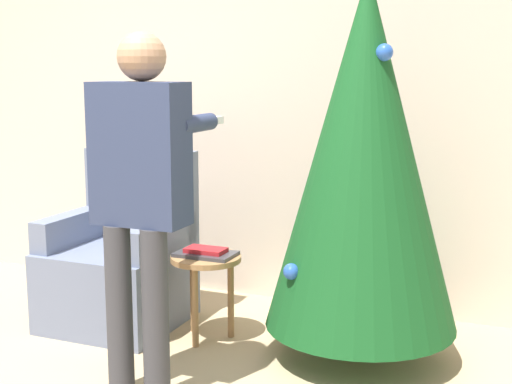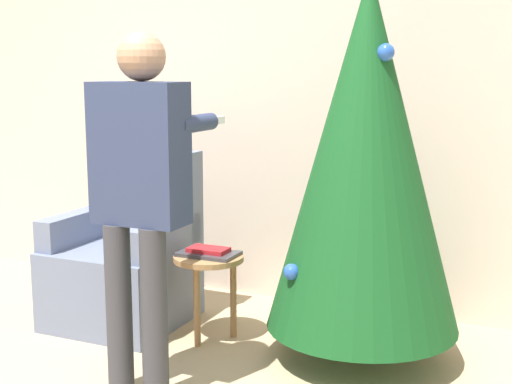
{
  "view_description": "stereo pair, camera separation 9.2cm",
  "coord_description": "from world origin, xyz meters",
  "px_view_note": "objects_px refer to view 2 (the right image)",
  "views": [
    {
      "loc": [
        1.78,
        -1.99,
        1.49
      ],
      "look_at": [
        0.52,
        1.05,
        0.91
      ],
      "focal_mm": 50.0,
      "sensor_mm": 36.0,
      "label": 1
    },
    {
      "loc": [
        1.87,
        -1.95,
        1.49
      ],
      "look_at": [
        0.52,
        1.05,
        0.91
      ],
      "focal_mm": 50.0,
      "sensor_mm": 36.0,
      "label": 2
    }
  ],
  "objects_px": {
    "christmas_tree": "(366,154)",
    "armchair": "(126,264)",
    "person_standing": "(140,182)",
    "side_stool": "(209,270)"
  },
  "relations": [
    {
      "from": "person_standing",
      "to": "side_stool",
      "type": "bearing_deg",
      "value": 92.77
    },
    {
      "from": "christmas_tree",
      "to": "person_standing",
      "type": "height_order",
      "value": "christmas_tree"
    },
    {
      "from": "christmas_tree",
      "to": "side_stool",
      "type": "relative_size",
      "value": 4.14
    },
    {
      "from": "person_standing",
      "to": "side_stool",
      "type": "height_order",
      "value": "person_standing"
    },
    {
      "from": "person_standing",
      "to": "armchair",
      "type": "bearing_deg",
      "value": 129.32
    },
    {
      "from": "armchair",
      "to": "person_standing",
      "type": "height_order",
      "value": "person_standing"
    },
    {
      "from": "christmas_tree",
      "to": "armchair",
      "type": "height_order",
      "value": "christmas_tree"
    },
    {
      "from": "christmas_tree",
      "to": "side_stool",
      "type": "bearing_deg",
      "value": -175.57
    },
    {
      "from": "person_standing",
      "to": "side_stool",
      "type": "distance_m",
      "value": 0.92
    },
    {
      "from": "christmas_tree",
      "to": "person_standing",
      "type": "distance_m",
      "value": 1.12
    }
  ]
}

